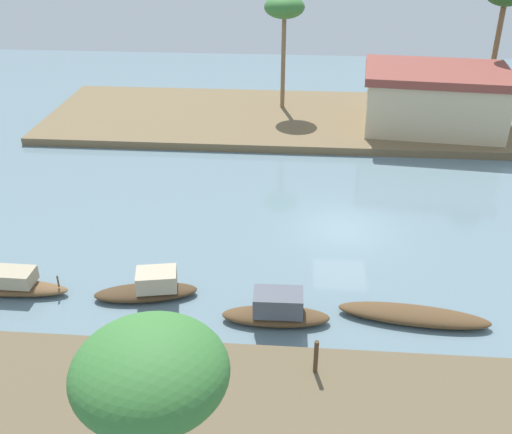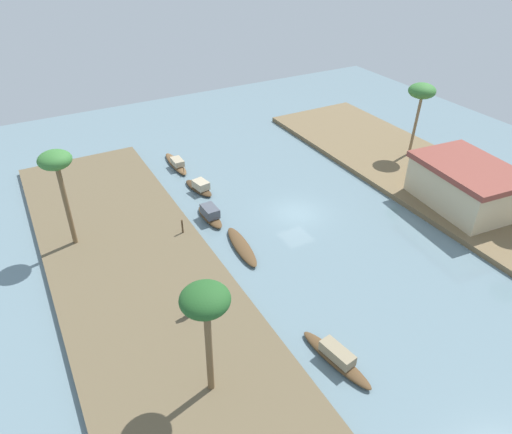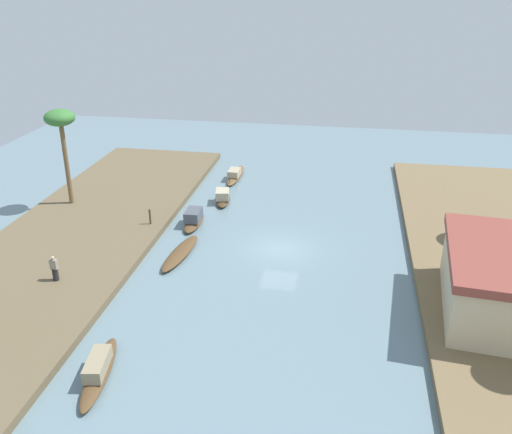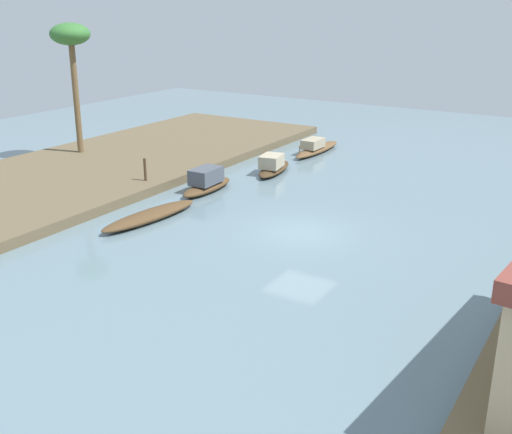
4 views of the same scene
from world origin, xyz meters
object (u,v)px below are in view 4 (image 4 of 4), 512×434
sampan_midstream (207,182)px  sampan_foreground (316,148)px  sampan_open_hull (150,215)px  mooring_post (145,169)px  palm_tree_left_near (71,41)px  sampan_near_left_bank (273,166)px

sampan_midstream → sampan_foreground: size_ratio=0.72×
sampan_open_hull → sampan_foreground: bearing=-175.7°
mooring_post → palm_tree_left_near: bearing=-109.9°
sampan_open_hull → sampan_near_left_bank: size_ratio=1.36×
palm_tree_left_near → sampan_foreground: bearing=128.4°
sampan_foreground → sampan_near_left_bank: size_ratio=1.35×
sampan_open_hull → palm_tree_left_near: bearing=-113.6°
sampan_near_left_bank → mooring_post: size_ratio=3.43×
sampan_near_left_bank → palm_tree_left_near: (3.41, -11.58, 6.58)m
sampan_near_left_bank → palm_tree_left_near: bearing=-84.3°
sampan_open_hull → sampan_near_left_bank: (-9.69, 0.65, 0.19)m
sampan_foreground → sampan_near_left_bank: bearing=2.1°
sampan_midstream → sampan_near_left_bank: (-4.82, 1.10, -0.07)m
palm_tree_left_near → sampan_midstream: bearing=82.3°
sampan_near_left_bank → palm_tree_left_near: size_ratio=0.53×
sampan_near_left_bank → mooring_post: bearing=-43.7°
sampan_foreground → palm_tree_left_near: bearing=-50.8°
sampan_midstream → mooring_post: mooring_post is taller
sampan_open_hull → sampan_midstream: bearing=-168.5°
sampan_near_left_bank → palm_tree_left_near: palm_tree_left_near is taller
sampan_foreground → mooring_post: bearing=-17.3°
sampan_open_hull → mooring_post: 4.94m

